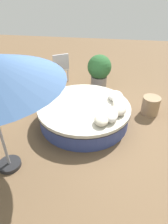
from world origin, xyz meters
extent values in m
plane|color=brown|center=(0.00, 0.00, 0.00)|extent=(16.00, 16.00, 0.00)
cylinder|color=#38478C|center=(0.00, 0.00, 0.20)|extent=(2.18, 2.18, 0.40)
cylinder|color=black|center=(0.00, 0.00, 0.40)|extent=(2.26, 2.26, 0.02)
cylinder|color=beige|center=(0.00, 0.00, 0.44)|extent=(2.25, 2.25, 0.08)
ellipsoid|color=beige|center=(0.64, 0.47, 0.57)|extent=(0.40, 0.31, 0.18)
ellipsoid|color=white|center=(0.43, 0.66, 0.59)|extent=(0.54, 0.30, 0.21)
ellipsoid|color=beige|center=(0.18, 0.83, 0.58)|extent=(0.47, 0.32, 0.19)
ellipsoid|color=silver|center=(-0.13, 0.83, 0.56)|extent=(0.54, 0.30, 0.15)
ellipsoid|color=white|center=(-0.43, 0.75, 0.57)|extent=(0.50, 0.36, 0.17)
cylinder|color=#B7B7BC|center=(-2.36, -1.48, 0.21)|extent=(0.04, 0.04, 0.42)
cylinder|color=#B7B7BC|center=(-2.59, -1.10, 0.21)|extent=(0.04, 0.04, 0.42)
cylinder|color=#B7B7BC|center=(-2.00, -1.27, 0.21)|extent=(0.04, 0.04, 0.42)
cylinder|color=#B7B7BC|center=(-2.22, -0.89, 0.21)|extent=(0.04, 0.04, 0.42)
cube|color=white|center=(-2.29, -1.18, 0.45)|extent=(0.69, 0.70, 0.06)
cube|color=#B7B7BC|center=(-2.10, -1.07, 0.73)|extent=(0.32, 0.48, 0.50)
cylinder|color=#262628|center=(1.64, -1.22, 0.04)|extent=(0.44, 0.44, 0.08)
cylinder|color=gray|center=(-2.08, 0.19, 0.16)|extent=(0.52, 0.52, 0.33)
sphere|color=#2D6633|center=(-2.08, 0.19, 0.65)|extent=(0.77, 0.77, 0.77)
cylinder|color=#997A56|center=(-0.63, 1.68, 0.24)|extent=(0.45, 0.45, 0.48)
camera|label=1|loc=(4.11, 0.61, 3.12)|focal=32.71mm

